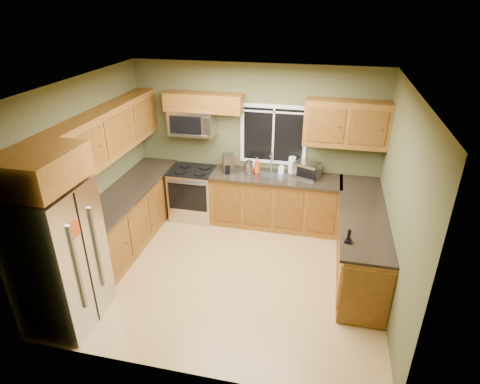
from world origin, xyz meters
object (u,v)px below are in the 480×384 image
at_px(paper_towel_roll, 292,165).
at_px(soap_bottle_b, 281,168).
at_px(toaster_oven, 307,170).
at_px(cordless_phone, 349,239).
at_px(range, 194,193).
at_px(microwave, 192,122).
at_px(refrigerator, 60,257).
at_px(coffee_maker, 228,164).
at_px(soap_bottle_a, 257,166).
at_px(kettle, 249,167).
at_px(soap_bottle_c, 254,165).

xyz_separation_m(paper_towel_roll, soap_bottle_b, (-0.17, -0.06, -0.05)).
relative_size(toaster_oven, cordless_phone, 2.68).
relative_size(paper_towel_roll, cordless_phone, 1.73).
height_order(range, cordless_phone, cordless_phone).
relative_size(range, toaster_oven, 1.95).
bearing_deg(microwave, soap_bottle_b, 0.36).
relative_size(refrigerator, paper_towel_roll, 5.77).
distance_m(range, coffee_maker, 0.89).
relative_size(soap_bottle_a, soap_bottle_b, 1.49).
xyz_separation_m(kettle, soap_bottle_a, (0.13, 0.07, 0.01)).
bearing_deg(range, coffee_maker, 0.78).
height_order(paper_towel_roll, cordless_phone, paper_towel_roll).
distance_m(range, microwave, 1.27).
distance_m(kettle, soap_bottle_b, 0.55).
height_order(refrigerator, soap_bottle_a, refrigerator).
height_order(range, soap_bottle_b, soap_bottle_b).
relative_size(soap_bottle_b, cordless_phone, 1.03).
distance_m(toaster_oven, coffee_maker, 1.32).
bearing_deg(soap_bottle_b, soap_bottle_c, 174.90).
bearing_deg(coffee_maker, range, -179.22).
xyz_separation_m(range, soap_bottle_a, (1.13, 0.06, 0.61)).
height_order(refrigerator, kettle, refrigerator).
bearing_deg(refrigerator, microwave, 76.66).
relative_size(range, paper_towel_roll, 3.00).
distance_m(refrigerator, soap_bottle_c, 3.43).
height_order(toaster_oven, paper_towel_roll, paper_towel_roll).
relative_size(refrigerator, coffee_maker, 5.86).
relative_size(paper_towel_roll, soap_bottle_c, 1.77).
height_order(refrigerator, soap_bottle_c, refrigerator).
relative_size(refrigerator, cordless_phone, 10.01).
bearing_deg(toaster_oven, coffee_maker, -176.18).
xyz_separation_m(refrigerator, toaster_oven, (2.65, 2.87, 0.16)).
bearing_deg(toaster_oven, microwave, 178.84).
height_order(kettle, paper_towel_roll, paper_towel_roll).
xyz_separation_m(microwave, paper_towel_roll, (1.70, 0.07, -0.65)).
height_order(coffee_maker, soap_bottle_c, coffee_maker).
xyz_separation_m(soap_bottle_c, cordless_phone, (1.55, -1.96, -0.03)).
xyz_separation_m(microwave, kettle, (1.00, -0.15, -0.66)).
xyz_separation_m(kettle, cordless_phone, (1.60, -1.76, -0.07)).
bearing_deg(coffee_maker, microwave, 168.77).
distance_m(coffee_maker, soap_bottle_a, 0.49).
bearing_deg(soap_bottle_a, toaster_oven, 2.44).
relative_size(soap_bottle_b, soap_bottle_c, 1.05).
xyz_separation_m(refrigerator, paper_towel_roll, (2.39, 2.98, 0.18)).
distance_m(kettle, paper_towel_roll, 0.74).
height_order(coffee_maker, cordless_phone, coffee_maker).
distance_m(range, kettle, 1.16).
height_order(paper_towel_roll, soap_bottle_b, paper_towel_roll).
bearing_deg(soap_bottle_c, soap_bottle_b, -5.10).
distance_m(refrigerator, soap_bottle_a, 3.37).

